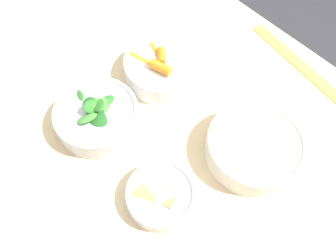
{
  "coord_description": "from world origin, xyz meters",
  "views": [
    {
      "loc": [
        0.31,
        -0.2,
        1.32
      ],
      "look_at": [
        0.05,
        0.02,
        0.76
      ],
      "focal_mm": 35.0,
      "sensor_mm": 36.0,
      "label": 1
    }
  ],
  "objects_px": {
    "ruler": "(298,63)",
    "bowl_cookies": "(161,195)",
    "bowl_greens": "(97,115)",
    "bowl_beans_hotdog": "(254,147)",
    "bowl_carrots": "(164,66)"
  },
  "relations": [
    {
      "from": "bowl_beans_hotdog",
      "to": "ruler",
      "type": "relative_size",
      "value": 0.63
    },
    {
      "from": "bowl_beans_hotdog",
      "to": "ruler",
      "type": "distance_m",
      "value": 0.28
    },
    {
      "from": "bowl_greens",
      "to": "ruler",
      "type": "xyz_separation_m",
      "value": [
        0.17,
        0.46,
        -0.03
      ]
    },
    {
      "from": "bowl_greens",
      "to": "bowl_beans_hotdog",
      "type": "bearing_deg",
      "value": 36.93
    },
    {
      "from": "bowl_carrots",
      "to": "bowl_beans_hotdog",
      "type": "height_order",
      "value": "bowl_carrots"
    },
    {
      "from": "bowl_beans_hotdog",
      "to": "bowl_cookies",
      "type": "relative_size",
      "value": 1.45
    },
    {
      "from": "bowl_carrots",
      "to": "bowl_cookies",
      "type": "relative_size",
      "value": 1.41
    },
    {
      "from": "bowl_greens",
      "to": "bowl_carrots",
      "type": "bearing_deg",
      "value": 94.18
    },
    {
      "from": "bowl_carrots",
      "to": "ruler",
      "type": "distance_m",
      "value": 0.32
    },
    {
      "from": "ruler",
      "to": "bowl_cookies",
      "type": "bearing_deg",
      "value": -84.41
    },
    {
      "from": "bowl_beans_hotdog",
      "to": "ruler",
      "type": "height_order",
      "value": "bowl_beans_hotdog"
    },
    {
      "from": "bowl_carrots",
      "to": "bowl_greens",
      "type": "height_order",
      "value": "bowl_greens"
    },
    {
      "from": "bowl_greens",
      "to": "bowl_beans_hotdog",
      "type": "height_order",
      "value": "bowl_greens"
    },
    {
      "from": "bowl_greens",
      "to": "bowl_beans_hotdog",
      "type": "relative_size",
      "value": 0.92
    },
    {
      "from": "bowl_greens",
      "to": "bowl_beans_hotdog",
      "type": "distance_m",
      "value": 0.32
    }
  ]
}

